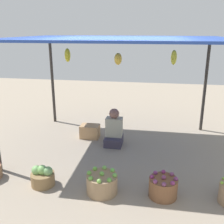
{
  "coord_description": "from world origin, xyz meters",
  "views": [
    {
      "loc": [
        0.73,
        -4.93,
        2.33
      ],
      "look_at": [
        0.0,
        -0.63,
        0.95
      ],
      "focal_mm": 41.99,
      "sensor_mm": 36.0,
      "label": 1
    }
  ],
  "objects_px": {
    "vendor_person": "(114,131)",
    "wooden_crate_near_vendor": "(90,131)",
    "basket_green_apples": "(102,183)",
    "basket_cabbages": "(43,177)",
    "basket_purple_onions": "(163,187)"
  },
  "relations": [
    {
      "from": "basket_cabbages",
      "to": "vendor_person",
      "type": "bearing_deg",
      "value": 63.4
    },
    {
      "from": "vendor_person",
      "to": "basket_green_apples",
      "type": "bearing_deg",
      "value": -86.65
    },
    {
      "from": "basket_cabbages",
      "to": "wooden_crate_near_vendor",
      "type": "height_order",
      "value": "basket_cabbages"
    },
    {
      "from": "vendor_person",
      "to": "wooden_crate_near_vendor",
      "type": "distance_m",
      "value": 0.67
    },
    {
      "from": "vendor_person",
      "to": "wooden_crate_near_vendor",
      "type": "xyz_separation_m",
      "value": [
        -0.59,
        0.27,
        -0.15
      ]
    },
    {
      "from": "basket_green_apples",
      "to": "wooden_crate_near_vendor",
      "type": "relative_size",
      "value": 1.12
    },
    {
      "from": "vendor_person",
      "to": "basket_purple_onions",
      "type": "relative_size",
      "value": 1.89
    },
    {
      "from": "basket_cabbages",
      "to": "basket_green_apples",
      "type": "relative_size",
      "value": 0.79
    },
    {
      "from": "basket_cabbages",
      "to": "basket_green_apples",
      "type": "xyz_separation_m",
      "value": [
        0.95,
        -0.04,
        0.01
      ]
    },
    {
      "from": "basket_cabbages",
      "to": "basket_green_apples",
      "type": "bearing_deg",
      "value": -2.11
    },
    {
      "from": "basket_green_apples",
      "to": "vendor_person",
      "type": "bearing_deg",
      "value": 93.35
    },
    {
      "from": "vendor_person",
      "to": "basket_cabbages",
      "type": "distance_m",
      "value": 1.9
    },
    {
      "from": "basket_green_apples",
      "to": "wooden_crate_near_vendor",
      "type": "xyz_separation_m",
      "value": [
        -0.69,
        2.0,
        -0.0
      ]
    },
    {
      "from": "vendor_person",
      "to": "basket_purple_onions",
      "type": "bearing_deg",
      "value": -59.34
    },
    {
      "from": "basket_green_apples",
      "to": "basket_purple_onions",
      "type": "relative_size",
      "value": 1.12
    }
  ]
}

